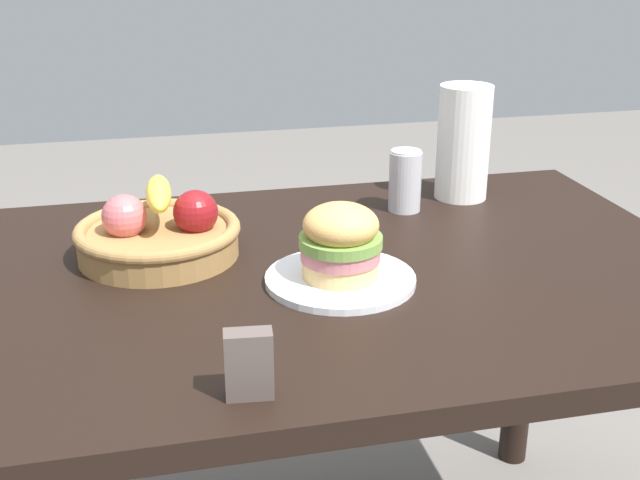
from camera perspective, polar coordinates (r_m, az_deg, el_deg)
dining_table at (r=1.43m, az=-0.80°, el=-5.80°), size 1.40×0.90×0.75m
plate at (r=1.34m, az=1.43°, el=-2.76°), size 0.25×0.25×0.01m
sandwich at (r=1.31m, az=1.46°, el=-0.08°), size 0.14×0.14×0.12m
soda_can at (r=1.66m, az=5.97°, el=4.15°), size 0.07×0.07×0.13m
fruit_basket at (r=1.45m, az=-11.23°, el=0.48°), size 0.29×0.29×0.14m
paper_towel_roll at (r=1.74m, az=10.00°, el=6.73°), size 0.11×0.11×0.24m
napkin_holder at (r=1.02m, az=-5.00°, el=-8.66°), size 0.06×0.04×0.09m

